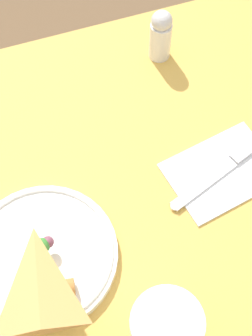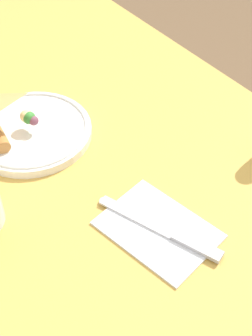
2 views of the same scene
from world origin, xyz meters
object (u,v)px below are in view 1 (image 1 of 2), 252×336
(plate_pizza, at_px, (40,255))
(napkin_folded, at_px, (220,172))
(dining_table, at_px, (59,236))
(butter_knife, at_px, (225,167))
(milk_glass, at_px, (161,333))
(salt_shaker, at_px, (158,35))

(plate_pizza, distance_m, napkin_folded, 0.31)
(dining_table, relative_size, napkin_folded, 6.36)
(dining_table, bearing_deg, napkin_folded, 174.99)
(napkin_folded, height_order, butter_knife, butter_knife)
(napkin_folded, xyz_separation_m, butter_knife, (-0.01, -0.00, 0.00))
(milk_glass, bearing_deg, dining_table, -69.41)
(plate_pizza, xyz_separation_m, napkin_folded, (-0.30, -0.05, -0.01))
(napkin_folded, bearing_deg, dining_table, -5.01)
(dining_table, height_order, napkin_folded, napkin_folded)
(plate_pizza, height_order, butter_knife, plate_pizza)
(plate_pizza, bearing_deg, milk_glass, 126.21)
(butter_knife, distance_m, salt_shaker, 0.26)
(dining_table, distance_m, milk_glass, 0.30)
(milk_glass, distance_m, salt_shaker, 0.50)
(dining_table, height_order, salt_shaker, salt_shaker)
(dining_table, xyz_separation_m, milk_glass, (-0.09, 0.23, 0.16))
(dining_table, height_order, butter_knife, butter_knife)
(napkin_folded, relative_size, salt_shaker, 1.83)
(milk_glass, bearing_deg, napkin_folded, -130.91)
(plate_pizza, relative_size, salt_shaker, 2.12)
(butter_knife, xyz_separation_m, salt_shaker, (0.02, -0.25, 0.04))
(dining_table, distance_m, butter_knife, 0.30)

